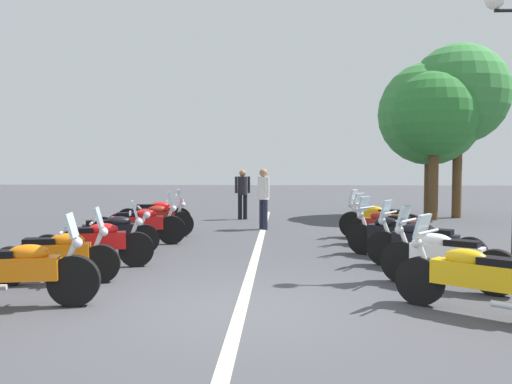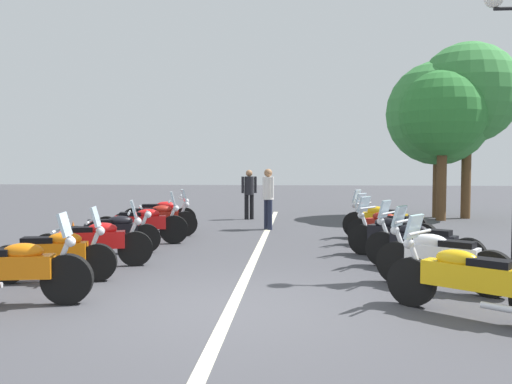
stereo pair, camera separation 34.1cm
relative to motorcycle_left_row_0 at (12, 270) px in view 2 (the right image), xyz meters
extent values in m
plane|color=#424247|center=(0.04, -2.89, -0.48)|extent=(80.00, 80.00, 0.00)
cube|color=beige|center=(4.64, -2.89, -0.47)|extent=(18.61, 0.16, 0.01)
cylinder|color=black|center=(0.12, -0.69, -0.14)|extent=(0.25, 0.69, 0.67)
cube|color=orange|center=(-0.01, 0.03, 0.04)|extent=(0.46, 1.15, 0.30)
ellipsoid|color=orange|center=(0.02, -0.15, 0.24)|extent=(0.34, 0.56, 0.22)
cylinder|color=silver|center=(0.11, -0.64, 0.16)|extent=(0.12, 0.30, 0.58)
cylinder|color=silver|center=(0.10, -0.60, 0.52)|extent=(0.62, 0.14, 0.04)
sphere|color=silver|center=(0.12, -0.74, 0.36)|extent=(0.14, 0.14, 0.14)
cube|color=silver|center=(0.11, -0.67, 0.59)|extent=(0.38, 0.18, 0.32)
cylinder|color=black|center=(1.50, -0.57, -0.18)|extent=(0.26, 0.62, 0.60)
cylinder|color=black|center=(1.23, 0.75, -0.18)|extent=(0.26, 0.62, 0.60)
cube|color=orange|center=(1.36, 0.09, 0.00)|extent=(0.48, 1.06, 0.30)
ellipsoid|color=orange|center=(1.40, -0.09, 0.20)|extent=(0.36, 0.56, 0.22)
cube|color=black|center=(1.32, 0.30, 0.18)|extent=(0.35, 0.52, 0.12)
cylinder|color=silver|center=(1.49, -0.52, 0.12)|extent=(0.13, 0.30, 0.58)
cylinder|color=silver|center=(1.48, -0.48, 0.48)|extent=(0.62, 0.16, 0.04)
sphere|color=silver|center=(1.51, -0.62, 0.32)|extent=(0.14, 0.14, 0.14)
cylinder|color=silver|center=(1.46, 0.52, -0.27)|extent=(0.19, 0.55, 0.08)
cube|color=silver|center=(1.50, -0.55, 0.55)|extent=(0.38, 0.19, 0.32)
cylinder|color=black|center=(2.81, -0.78, -0.16)|extent=(0.31, 0.65, 0.63)
cylinder|color=black|center=(2.40, 0.67, -0.16)|extent=(0.31, 0.65, 0.63)
cube|color=red|center=(2.60, -0.05, 0.02)|extent=(0.58, 1.18, 0.30)
ellipsoid|color=red|center=(2.65, -0.22, 0.22)|extent=(0.39, 0.57, 0.22)
cube|color=black|center=(2.54, 0.16, 0.20)|extent=(0.38, 0.53, 0.12)
cylinder|color=silver|center=(2.79, -0.72, 0.14)|extent=(0.15, 0.30, 0.58)
cylinder|color=silver|center=(2.78, -0.68, 0.50)|extent=(0.61, 0.21, 0.04)
sphere|color=silver|center=(2.82, -0.82, 0.34)|extent=(0.14, 0.14, 0.14)
cylinder|color=silver|center=(2.65, 0.43, -0.26)|extent=(0.23, 0.55, 0.08)
cube|color=silver|center=(2.80, -0.76, 0.57)|extent=(0.38, 0.22, 0.32)
cylinder|color=black|center=(4.22, -0.56, -0.17)|extent=(0.34, 0.62, 0.61)
cylinder|color=black|center=(3.74, 0.75, -0.17)|extent=(0.34, 0.62, 0.61)
cube|color=black|center=(3.98, 0.09, 0.01)|extent=(0.63, 1.10, 0.30)
ellipsoid|color=black|center=(4.04, -0.07, 0.21)|extent=(0.42, 0.58, 0.22)
cube|color=black|center=(3.90, 0.30, 0.19)|extent=(0.41, 0.54, 0.12)
cylinder|color=silver|center=(4.20, -0.51, 0.13)|extent=(0.17, 0.30, 0.58)
cylinder|color=silver|center=(4.19, -0.47, 0.49)|extent=(0.60, 0.25, 0.04)
sphere|color=silver|center=(4.24, -0.61, 0.33)|extent=(0.14, 0.14, 0.14)
cylinder|color=silver|center=(4.00, 0.55, -0.26)|extent=(0.26, 0.54, 0.08)
cylinder|color=black|center=(5.53, -0.85, -0.15)|extent=(0.28, 0.68, 0.66)
cylinder|color=black|center=(5.20, 0.65, -0.15)|extent=(0.28, 0.68, 0.66)
cube|color=red|center=(5.36, -0.10, 0.03)|extent=(0.52, 1.20, 0.30)
ellipsoid|color=red|center=(5.40, -0.28, 0.23)|extent=(0.36, 0.56, 0.22)
cube|color=black|center=(5.32, 0.11, 0.21)|extent=(0.36, 0.52, 0.12)
cylinder|color=silver|center=(5.51, -0.80, 0.15)|extent=(0.13, 0.30, 0.58)
cylinder|color=silver|center=(5.50, -0.76, 0.51)|extent=(0.61, 0.17, 0.04)
sphere|color=silver|center=(5.54, -0.90, 0.35)|extent=(0.14, 0.14, 0.14)
cylinder|color=silver|center=(5.44, 0.39, -0.25)|extent=(0.19, 0.55, 0.08)
cube|color=silver|center=(5.52, -0.83, 0.58)|extent=(0.38, 0.20, 0.32)
cylinder|color=black|center=(6.82, -0.83, -0.15)|extent=(0.36, 0.65, 0.65)
cylinder|color=black|center=(6.27, 0.61, -0.15)|extent=(0.36, 0.65, 0.65)
cube|color=maroon|center=(6.55, -0.11, 0.03)|extent=(0.68, 1.19, 0.30)
ellipsoid|color=maroon|center=(6.61, -0.28, 0.23)|extent=(0.43, 0.58, 0.22)
cube|color=black|center=(6.47, 0.09, 0.21)|extent=(0.41, 0.54, 0.12)
cylinder|color=silver|center=(6.80, -0.78, 0.15)|extent=(0.17, 0.30, 0.58)
cylinder|color=silver|center=(6.78, -0.74, 0.51)|extent=(0.59, 0.26, 0.04)
sphere|color=silver|center=(6.84, -0.88, 0.35)|extent=(0.14, 0.14, 0.14)
cylinder|color=silver|center=(6.55, 0.38, -0.25)|extent=(0.27, 0.54, 0.08)
cube|color=silver|center=(6.81, -0.81, 0.58)|extent=(0.38, 0.24, 0.32)
cylinder|color=black|center=(8.10, -0.56, -0.16)|extent=(0.26, 0.65, 0.64)
cylinder|color=black|center=(7.82, 0.84, -0.16)|extent=(0.26, 0.65, 0.64)
cube|color=red|center=(7.96, 0.14, 0.02)|extent=(0.49, 1.12, 0.30)
ellipsoid|color=red|center=(7.99, -0.03, 0.22)|extent=(0.36, 0.56, 0.22)
cube|color=black|center=(7.91, 0.36, 0.20)|extent=(0.35, 0.52, 0.12)
cylinder|color=silver|center=(8.08, -0.50, 0.14)|extent=(0.13, 0.30, 0.58)
cylinder|color=silver|center=(8.08, -0.46, 0.50)|extent=(0.62, 0.16, 0.04)
sphere|color=silver|center=(8.11, -0.61, 0.34)|extent=(0.14, 0.14, 0.14)
cylinder|color=silver|center=(8.05, 0.60, -0.25)|extent=(0.19, 0.56, 0.08)
cylinder|color=black|center=(0.40, -5.23, -0.16)|extent=(0.50, 0.59, 0.64)
cube|color=#EAB214|center=(-0.07, -5.84, 0.02)|extent=(0.93, 1.10, 0.30)
ellipsoid|color=#EAB214|center=(0.04, -5.70, 0.22)|extent=(0.52, 0.57, 0.22)
cube|color=black|center=(-0.20, -6.01, 0.20)|extent=(0.50, 0.54, 0.12)
cylinder|color=silver|center=(0.36, -5.28, 0.14)|extent=(0.23, 0.27, 0.58)
cylinder|color=silver|center=(0.34, -5.31, 0.50)|extent=(0.52, 0.41, 0.04)
sphere|color=silver|center=(0.43, -5.19, 0.34)|extent=(0.14, 0.14, 0.14)
cylinder|color=silver|center=(-0.49, -6.10, -0.25)|extent=(0.40, 0.48, 0.08)
cube|color=silver|center=(0.39, -5.25, 0.57)|extent=(0.36, 0.32, 0.32)
cylinder|color=black|center=(1.71, -5.29, -0.15)|extent=(0.48, 0.63, 0.66)
cylinder|color=black|center=(0.96, -6.44, -0.15)|extent=(0.48, 0.63, 0.66)
cube|color=white|center=(1.33, -5.86, 0.03)|extent=(0.81, 1.02, 0.30)
ellipsoid|color=white|center=(1.43, -5.71, 0.23)|extent=(0.50, 0.58, 0.22)
cube|color=black|center=(1.21, -6.05, 0.21)|extent=(0.48, 0.54, 0.12)
cylinder|color=silver|center=(1.68, -5.34, 0.15)|extent=(0.22, 0.28, 0.58)
cylinder|color=silver|center=(1.66, -5.37, 0.51)|extent=(0.54, 0.38, 0.04)
sphere|color=silver|center=(1.74, -5.25, 0.35)|extent=(0.14, 0.14, 0.14)
cylinder|color=silver|center=(0.96, -6.11, -0.25)|extent=(0.37, 0.50, 0.08)
cube|color=silver|center=(1.70, -5.31, 0.58)|extent=(0.37, 0.30, 0.32)
cylinder|color=black|center=(3.11, -5.29, -0.16)|extent=(0.45, 0.62, 0.64)
cylinder|color=black|center=(2.35, -6.55, -0.16)|extent=(0.45, 0.62, 0.64)
cube|color=black|center=(2.73, -5.92, 0.02)|extent=(0.82, 1.10, 0.30)
ellipsoid|color=black|center=(2.83, -5.76, 0.22)|extent=(0.49, 0.58, 0.22)
cube|color=black|center=(2.62, -6.11, 0.20)|extent=(0.47, 0.55, 0.12)
cylinder|color=silver|center=(3.08, -5.34, 0.14)|extent=(0.21, 0.28, 0.58)
cylinder|color=silver|center=(3.06, -5.38, 0.50)|extent=(0.55, 0.35, 0.04)
sphere|color=silver|center=(3.14, -5.25, 0.34)|extent=(0.14, 0.14, 0.14)
cylinder|color=silver|center=(2.35, -6.20, -0.25)|extent=(0.35, 0.51, 0.08)
cube|color=silver|center=(3.10, -5.31, 0.57)|extent=(0.37, 0.29, 0.32)
cylinder|color=black|center=(4.36, -5.08, -0.17)|extent=(0.48, 0.59, 0.62)
cylinder|color=black|center=(3.52, -6.23, -0.17)|extent=(0.48, 0.59, 0.62)
cube|color=black|center=(3.94, -5.65, 0.01)|extent=(0.86, 1.04, 0.30)
ellipsoid|color=black|center=(4.05, -5.51, 0.21)|extent=(0.52, 0.57, 0.22)
cube|color=black|center=(3.81, -5.83, 0.19)|extent=(0.49, 0.54, 0.12)
cylinder|color=silver|center=(4.33, -5.13, 0.13)|extent=(0.23, 0.28, 0.58)
cylinder|color=silver|center=(4.30, -5.16, 0.49)|extent=(0.52, 0.40, 0.04)
sphere|color=silver|center=(4.39, -5.04, 0.33)|extent=(0.14, 0.14, 0.14)
cylinder|color=silver|center=(3.55, -5.89, -0.26)|extent=(0.39, 0.49, 0.08)
cube|color=silver|center=(4.35, -5.09, 0.56)|extent=(0.36, 0.31, 0.32)
cylinder|color=black|center=(5.70, -5.17, -0.17)|extent=(0.48, 0.57, 0.61)
cylinder|color=black|center=(4.79, -6.41, -0.17)|extent=(0.48, 0.57, 0.61)
cube|color=maroon|center=(5.24, -5.79, 0.01)|extent=(0.92, 1.11, 0.30)
ellipsoid|color=maroon|center=(5.35, -5.64, 0.21)|extent=(0.52, 0.57, 0.22)
cube|color=black|center=(5.11, -5.97, 0.19)|extent=(0.49, 0.54, 0.12)
cylinder|color=silver|center=(5.66, -5.22, 0.13)|extent=(0.23, 0.27, 0.58)
cylinder|color=silver|center=(5.64, -5.25, 0.49)|extent=(0.52, 0.40, 0.04)
sphere|color=silver|center=(5.73, -5.13, 0.33)|extent=(0.14, 0.14, 0.14)
cylinder|color=silver|center=(4.82, -6.05, -0.26)|extent=(0.39, 0.49, 0.08)
cube|color=silver|center=(5.69, -5.18, 0.56)|extent=(0.36, 0.31, 0.32)
cylinder|color=black|center=(6.85, -5.20, -0.15)|extent=(0.42, 0.65, 0.66)
cylinder|color=black|center=(6.20, -6.49, -0.15)|extent=(0.42, 0.65, 0.66)
cube|color=#EAB214|center=(6.52, -5.85, 0.03)|extent=(0.75, 1.11, 0.30)
ellipsoid|color=#EAB214|center=(6.60, -5.69, 0.23)|extent=(0.47, 0.58, 0.22)
cube|color=black|center=(6.42, -6.04, 0.21)|extent=(0.45, 0.55, 0.12)
cylinder|color=silver|center=(6.82, -5.25, 0.15)|extent=(0.19, 0.29, 0.58)
cylinder|color=silver|center=(6.80, -5.29, 0.51)|extent=(0.57, 0.32, 0.04)
sphere|color=silver|center=(6.87, -5.15, 0.35)|extent=(0.14, 0.14, 0.14)
cylinder|color=silver|center=(6.17, -6.15, -0.25)|extent=(0.32, 0.53, 0.08)
cube|color=silver|center=(6.84, -5.22, 0.58)|extent=(0.38, 0.27, 0.32)
cube|color=orange|center=(4.63, 1.19, -0.46)|extent=(0.36, 0.36, 0.03)
cone|color=orange|center=(4.63, 1.19, -0.16)|extent=(0.26, 0.26, 0.60)
cylinder|color=white|center=(4.63, 1.19, -0.14)|extent=(0.19, 0.19, 0.07)
cylinder|color=black|center=(11.10, -2.02, -0.06)|extent=(0.14, 0.14, 0.82)
cylinder|color=black|center=(11.16, -2.19, -0.06)|extent=(0.14, 0.14, 0.82)
cylinder|color=black|center=(11.13, -2.10, 0.66)|extent=(0.32, 0.32, 0.62)
cylinder|color=black|center=(11.06, -1.89, 0.69)|extent=(0.09, 0.09, 0.56)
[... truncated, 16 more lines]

